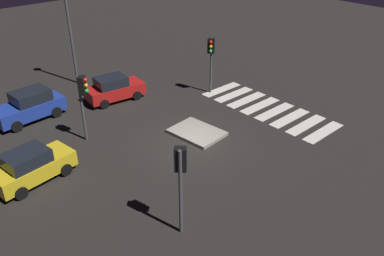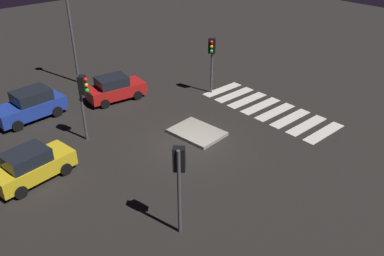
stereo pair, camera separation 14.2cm
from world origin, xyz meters
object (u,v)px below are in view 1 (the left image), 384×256
object	(u,v)px
traffic_island	(197,132)
traffic_light_east	(211,52)
street_lamp	(68,15)
car_yellow	(32,166)
traffic_light_west	(181,170)
car_red	(114,89)
traffic_light_north	(83,93)
car_blue	(29,106)

from	to	relation	value
traffic_island	traffic_light_east	world-z (taller)	traffic_light_east
traffic_island	street_lamp	distance (m)	12.28
car_yellow	traffic_light_west	xyz separation A→B (m)	(-7.00, -3.01, 2.06)
car_yellow	traffic_light_east	distance (m)	13.22
car_red	traffic_light_north	xyz separation A→B (m)	(-3.45, 3.83, 2.00)
car_yellow	traffic_light_north	size ratio (longest dim) A/B	1.05
traffic_island	traffic_light_east	size ratio (longest dim) A/B	0.79
traffic_light_east	car_yellow	bearing A→B (deg)	-30.53
traffic_light_east	traffic_light_west	bearing A→B (deg)	3.29
traffic_light_north	car_blue	bearing A→B (deg)	153.51
street_lamp	traffic_light_east	bearing A→B (deg)	-143.00
traffic_light_north	traffic_light_west	bearing A→B (deg)	-47.99
traffic_island	car_red	world-z (taller)	car_red
car_blue	traffic_light_east	world-z (taller)	traffic_light_east
traffic_light_east	traffic_light_west	xyz separation A→B (m)	(-8.60, 9.94, -0.05)
traffic_light_east	traffic_light_north	xyz separation A→B (m)	(-0.02, 9.23, -0.10)
car_yellow	traffic_light_west	size ratio (longest dim) A/B	1.03
car_yellow	street_lamp	world-z (taller)	street_lamp
car_blue	car_yellow	bearing A→B (deg)	64.07
car_red	traffic_light_east	bearing A→B (deg)	-25.35
car_blue	traffic_light_north	distance (m)	5.08
car_yellow	traffic_light_west	world-z (taller)	traffic_light_west
traffic_island	traffic_light_north	xyz separation A→B (m)	(3.46, 4.81, 2.72)
car_blue	street_lamp	world-z (taller)	street_lamp
traffic_light_west	traffic_light_north	xyz separation A→B (m)	(8.58, -0.71, -0.05)
car_yellow	traffic_light_west	distance (m)	7.90
car_red	traffic_light_north	world-z (taller)	traffic_light_north
street_lamp	car_yellow	bearing A→B (deg)	142.71
traffic_island	traffic_light_east	distance (m)	6.29
traffic_island	car_blue	size ratio (longest dim) A/B	0.73
car_red	car_yellow	distance (m)	9.08
car_blue	traffic_light_east	xyz separation A→B (m)	(-4.48, -10.58, 2.04)
car_red	street_lamp	bearing A→B (deg)	102.93
street_lamp	traffic_island	bearing A→B (deg)	-172.79
car_red	traffic_light_east	size ratio (longest dim) A/B	1.02
car_blue	traffic_light_west	distance (m)	13.25
car_blue	car_yellow	size ratio (longest dim) A/B	1.08
street_lamp	traffic_light_north	bearing A→B (deg)	156.41
car_blue	traffic_light_west	size ratio (longest dim) A/B	1.11
traffic_light_west	traffic_light_north	world-z (taller)	traffic_light_west
car_red	traffic_light_north	bearing A→B (deg)	-130.86
car_red	car_yellow	size ratio (longest dim) A/B	1.01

